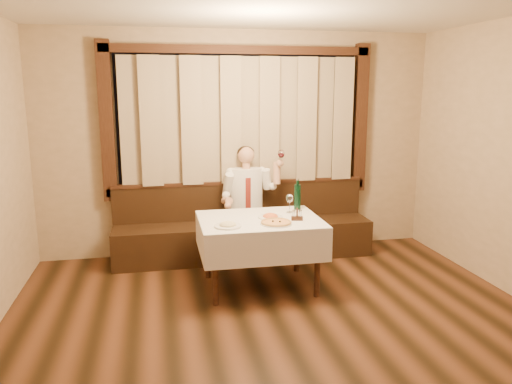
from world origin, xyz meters
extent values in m
cube|color=black|center=(0.00, 0.00, -0.01)|extent=(5.00, 6.00, 0.01)
cube|color=tan|center=(0.00, 3.00, 1.40)|extent=(5.00, 0.01, 2.80)
cube|color=black|center=(0.00, 2.98, 1.70)|extent=(3.00, 0.02, 1.60)
cube|color=orange|center=(-0.70, 2.97, 1.40)|extent=(0.50, 0.01, 0.40)
cube|color=black|center=(0.00, 2.94, 0.85)|extent=(3.30, 0.12, 0.10)
cube|color=black|center=(0.00, 2.94, 2.55)|extent=(3.30, 0.12, 0.10)
cube|color=black|center=(-1.60, 2.94, 1.70)|extent=(0.16, 0.12, 1.90)
cube|color=black|center=(1.60, 2.94, 1.70)|extent=(0.16, 0.12, 1.90)
cube|color=#8C755A|center=(0.00, 2.88, 1.70)|extent=(2.90, 0.08, 1.55)
cube|color=black|center=(0.00, 2.68, 0.23)|extent=(3.20, 0.60, 0.45)
cube|color=black|center=(0.00, 2.92, 0.68)|extent=(3.20, 0.12, 0.45)
cube|color=black|center=(0.00, 2.92, 0.92)|extent=(3.20, 0.14, 0.04)
cylinder|color=black|center=(-0.52, 1.33, 0.35)|extent=(0.06, 0.06, 0.71)
cylinder|color=black|center=(0.52, 1.33, 0.35)|extent=(0.06, 0.06, 0.71)
cylinder|color=black|center=(-0.52, 2.07, 0.35)|extent=(0.06, 0.06, 0.71)
cylinder|color=black|center=(0.52, 2.07, 0.35)|extent=(0.06, 0.06, 0.71)
cube|color=black|center=(0.00, 1.70, 0.73)|extent=(1.20, 0.90, 0.04)
cube|color=white|center=(0.00, 1.70, 0.75)|extent=(1.26, 0.96, 0.01)
cube|color=white|center=(0.00, 1.22, 0.58)|extent=(1.26, 0.01, 0.35)
cube|color=white|center=(0.00, 2.18, 0.58)|extent=(1.26, 0.01, 0.35)
cube|color=white|center=(-0.63, 1.70, 0.58)|extent=(0.01, 0.96, 0.35)
cube|color=white|center=(0.63, 1.70, 0.58)|extent=(0.01, 0.96, 0.35)
cylinder|color=white|center=(0.12, 1.46, 0.76)|extent=(0.33, 0.33, 0.01)
cylinder|color=#C2601D|center=(0.12, 1.46, 0.77)|extent=(0.30, 0.30, 0.01)
torus|color=#BC8948|center=(0.12, 1.46, 0.78)|extent=(0.31, 0.31, 0.02)
sphere|color=black|center=(0.09, 1.48, 0.78)|extent=(0.02, 0.02, 0.02)
sphere|color=black|center=(0.16, 1.45, 0.78)|extent=(0.02, 0.02, 0.02)
cylinder|color=white|center=(0.12, 1.70, 0.76)|extent=(0.26, 0.26, 0.02)
ellipsoid|color=#CB5820|center=(0.12, 1.70, 0.81)|extent=(0.16, 0.16, 0.07)
cylinder|color=white|center=(-0.37, 1.45, 0.76)|extent=(0.27, 0.27, 0.02)
ellipsoid|color=#D5C589|center=(-0.37, 1.45, 0.81)|extent=(0.17, 0.17, 0.08)
cylinder|color=#0D4123|center=(0.50, 2.02, 0.90)|extent=(0.08, 0.08, 0.28)
cylinder|color=#0D4123|center=(0.50, 2.02, 1.06)|extent=(0.03, 0.03, 0.06)
cylinder|color=silver|center=(0.50, 2.02, 1.10)|extent=(0.03, 0.03, 0.01)
cylinder|color=white|center=(0.37, 1.87, 0.76)|extent=(0.07, 0.07, 0.01)
cylinder|color=white|center=(0.37, 1.87, 0.82)|extent=(0.01, 0.01, 0.11)
ellipsoid|color=white|center=(0.37, 1.87, 0.92)|extent=(0.08, 0.08, 0.09)
cube|color=black|center=(0.37, 1.56, 0.78)|extent=(0.13, 0.08, 0.04)
cube|color=black|center=(0.37, 1.56, 0.84)|extent=(0.03, 0.06, 0.09)
cylinder|color=white|center=(0.33, 1.57, 0.82)|extent=(0.03, 0.03, 0.07)
cylinder|color=silver|center=(0.33, 1.57, 0.86)|extent=(0.03, 0.03, 0.01)
cylinder|color=white|center=(0.40, 1.56, 0.82)|extent=(0.03, 0.03, 0.07)
cylinder|color=silver|center=(0.40, 1.56, 0.86)|extent=(0.03, 0.03, 0.01)
cube|color=black|center=(0.04, 2.56, 0.53)|extent=(0.39, 0.44, 0.16)
cube|color=black|center=(-0.07, 2.35, 0.23)|extent=(0.11, 0.12, 0.45)
cube|color=black|center=(0.15, 2.35, 0.23)|extent=(0.11, 0.12, 0.45)
ellipsoid|color=white|center=(0.04, 2.71, 0.87)|extent=(0.41, 0.25, 0.52)
cube|color=maroon|center=(0.04, 2.58, 0.84)|extent=(0.06, 0.01, 0.39)
cylinder|color=tan|center=(0.04, 2.71, 1.17)|extent=(0.10, 0.10, 0.08)
sphere|color=tan|center=(0.04, 2.71, 1.29)|extent=(0.20, 0.20, 0.20)
ellipsoid|color=black|center=(0.04, 2.74, 1.32)|extent=(0.21, 0.21, 0.16)
sphere|color=white|center=(-0.15, 2.71, 1.08)|extent=(0.13, 0.13, 0.13)
sphere|color=white|center=(0.23, 2.71, 1.08)|extent=(0.13, 0.13, 0.13)
sphere|color=tan|center=(-0.25, 2.31, 0.76)|extent=(0.08, 0.08, 0.08)
sphere|color=tan|center=(0.43, 2.54, 1.21)|extent=(0.09, 0.09, 0.09)
cylinder|color=white|center=(0.43, 2.52, 1.24)|extent=(0.01, 0.01, 0.11)
ellipsoid|color=white|center=(0.43, 2.52, 1.33)|extent=(0.08, 0.08, 0.10)
ellipsoid|color=#4C070F|center=(0.43, 2.52, 1.31)|extent=(0.06, 0.06, 0.06)
camera|label=1|loc=(-1.04, -3.25, 2.10)|focal=35.00mm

